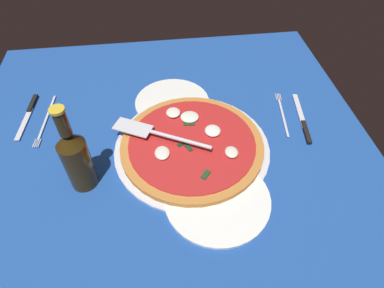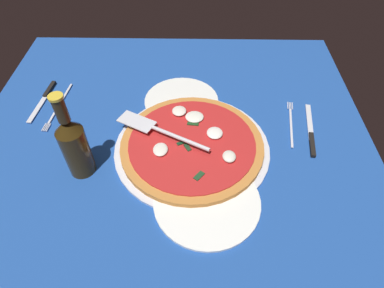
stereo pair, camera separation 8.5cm
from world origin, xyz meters
The scene contains 10 objects.
ground_plane centered at (0.00, 0.00, -0.40)cm, with size 108.10×108.10×0.80cm, color #1E499A.
checker_pattern centered at (0.00, 0.00, 0.05)cm, with size 108.10×108.10×0.10cm.
pizza_pan centered at (1.32, 5.77, 0.58)cm, with size 40.30×40.30×0.96cm, color silver.
dinner_plate_left centered at (-17.56, 2.25, 0.60)cm, with size 22.08×22.08×1.00cm, color white.
dinner_plate_right centered at (17.71, 9.48, 0.60)cm, with size 24.40×24.40×1.00cm, color white.
pizza centered at (1.17, 5.81, 1.92)cm, with size 37.03×37.03×2.98cm.
pizza_server centered at (-1.20, -2.68, 4.38)cm, with size 14.94×25.00×1.00cm.
place_setting_near centered at (-16.25, -36.73, 0.45)cm, with size 22.59×14.33×1.40cm.
place_setting_far centered at (-6.01, 35.78, 0.46)cm, with size 21.92×14.18×1.40cm.
beer_bottle centered at (8.78, -20.94, 9.33)cm, with size 6.25×6.25×23.48cm.
Camera 1 is at (58.33, -1.61, 64.45)cm, focal length 30.75 mm.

